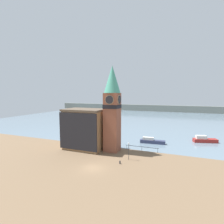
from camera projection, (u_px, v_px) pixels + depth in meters
ground_plane at (93, 168)px, 33.00m from camera, size 160.00×160.00×0.00m
water at (153, 118)px, 100.85m from camera, size 160.00×120.00×0.00m
far_shoreline at (161, 108)px, 137.57m from camera, size 180.00×3.00×5.00m
pier_railing at (142, 147)px, 42.70m from camera, size 8.23×0.08×1.09m
clock_tower at (112, 106)px, 41.86m from camera, size 3.93×3.93×20.61m
pier_building at (84, 129)px, 44.33m from camera, size 10.14×6.82×10.16m
boat_near at (152, 141)px, 49.32m from camera, size 6.99×2.05×1.71m
boat_far at (204, 140)px, 50.51m from camera, size 6.75×3.67×1.93m
mooring_bollard_near at (120, 162)px, 34.90m from camera, size 0.27×0.27×0.68m
lamp_post at (129, 148)px, 36.91m from camera, size 0.32×0.32×3.68m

